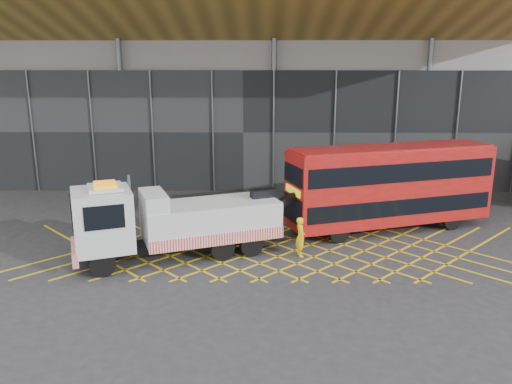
{
  "coord_description": "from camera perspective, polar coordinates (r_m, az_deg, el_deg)",
  "views": [
    {
      "loc": [
        3.36,
        -21.63,
        8.21
      ],
      "look_at": [
        3.0,
        1.5,
        2.4
      ],
      "focal_mm": 35.0,
      "sensor_mm": 36.0,
      "label": 1
    }
  ],
  "objects": [
    {
      "name": "ground_plane",
      "position": [
        23.38,
        -7.48,
        -6.59
      ],
      "size": [
        120.0,
        120.0,
        0.0
      ],
      "primitive_type": "plane",
      "color": "#2A2A2C"
    },
    {
      "name": "road_markings",
      "position": [
        23.15,
        2.43,
        -6.68
      ],
      "size": [
        24.76,
        7.16,
        0.01
      ],
      "color": "yellow",
      "rests_on": "ground_plane"
    },
    {
      "name": "construction_building",
      "position": [
        40.06,
        -1.21,
        15.19
      ],
      "size": [
        55.0,
        23.97,
        18.0
      ],
      "color": "gray",
      "rests_on": "ground_plane"
    },
    {
      "name": "recovery_truck",
      "position": [
        22.06,
        -9.58,
        -3.28
      ],
      "size": [
        10.28,
        5.61,
        3.67
      ],
      "rotation": [
        0.0,
        0.0,
        0.38
      ],
      "color": "black",
      "rests_on": "ground_plane"
    },
    {
      "name": "bus_towed",
      "position": [
        26.34,
        15.09,
        0.9
      ],
      "size": [
        10.89,
        5.76,
        4.35
      ],
      "rotation": [
        0.0,
        0.0,
        0.33
      ],
      "color": "#9E0F0C",
      "rests_on": "ground_plane"
    },
    {
      "name": "worker",
      "position": [
        22.32,
        5.11,
        -5.1
      ],
      "size": [
        0.54,
        0.72,
        1.79
      ],
      "primitive_type": "imported",
      "rotation": [
        0.0,
        0.0,
        1.75
      ],
      "color": "yellow",
      "rests_on": "ground_plane"
    }
  ]
}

